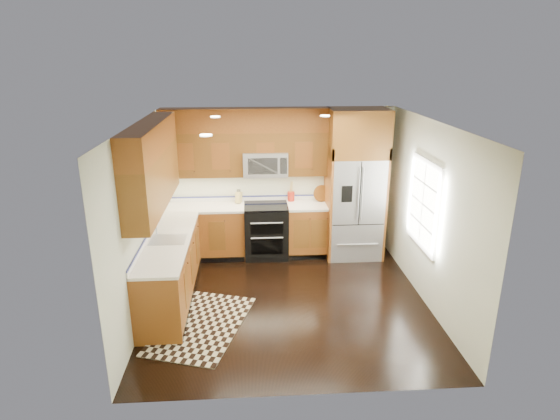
{
  "coord_description": "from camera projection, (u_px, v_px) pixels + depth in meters",
  "views": [
    {
      "loc": [
        -0.51,
        -6.07,
        3.46
      ],
      "look_at": [
        -0.07,
        0.6,
        1.22
      ],
      "focal_mm": 30.0,
      "sensor_mm": 36.0,
      "label": 1
    }
  ],
  "objects": [
    {
      "name": "knife_block",
      "position": [
        239.0,
        197.0,
        8.27
      ],
      "size": [
        0.12,
        0.15,
        0.25
      ],
      "color": "tan",
      "rests_on": "countertop"
    },
    {
      "name": "countertop",
      "position": [
        215.0,
        221.0,
        7.47
      ],
      "size": [
        2.86,
        3.01,
        0.04
      ],
      "color": "white",
      "rests_on": "base_cabinets"
    },
    {
      "name": "cutting_board",
      "position": [
        321.0,
        201.0,
        8.37
      ],
      "size": [
        0.37,
        0.37,
        0.02
      ],
      "primitive_type": "cylinder",
      "rotation": [
        0.0,
        0.0,
        0.25
      ],
      "color": "brown",
      "rests_on": "countertop"
    },
    {
      "name": "refrigerator",
      "position": [
        355.0,
        185.0,
        8.08
      ],
      "size": [
        0.98,
        0.75,
        2.6
      ],
      "color": "#B2B2B7",
      "rests_on": "ground"
    },
    {
      "name": "wall_left",
      "position": [
        141.0,
        221.0,
        6.34
      ],
      "size": [
        0.02,
        4.0,
        2.6
      ],
      "primitive_type": "cube",
      "color": "silver",
      "rests_on": "ground"
    },
    {
      "name": "rug",
      "position": [
        202.0,
        325.0,
        6.26
      ],
      "size": [
        1.45,
        1.89,
        0.01
      ],
      "primitive_type": "cube",
      "rotation": [
        0.0,
        0.0,
        -0.3
      ],
      "color": "black",
      "rests_on": "ground"
    },
    {
      "name": "ground",
      "position": [
        288.0,
        301.0,
        6.88
      ],
      "size": [
        4.0,
        4.0,
        0.0
      ],
      "primitive_type": "plane",
      "color": "black",
      "rests_on": "ground"
    },
    {
      "name": "microwave",
      "position": [
        265.0,
        164.0,
        8.03
      ],
      "size": [
        0.76,
        0.4,
        0.42
      ],
      "color": "#B2B2B7",
      "rests_on": "ground"
    },
    {
      "name": "upper_cabinets",
      "position": [
        208.0,
        152.0,
        7.19
      ],
      "size": [
        2.85,
        3.0,
        1.15
      ],
      "color": "brown",
      "rests_on": "ground"
    },
    {
      "name": "utensil_crock",
      "position": [
        291.0,
        194.0,
        8.37
      ],
      "size": [
        0.14,
        0.14,
        0.35
      ],
      "color": "#AD2415",
      "rests_on": "countertop"
    },
    {
      "name": "wall_right",
      "position": [
        430.0,
        215.0,
        6.59
      ],
      "size": [
        0.02,
        4.0,
        2.6
      ],
      "primitive_type": "cube",
      "color": "silver",
      "rests_on": "ground"
    },
    {
      "name": "base_cabinets",
      "position": [
        207.0,
        251.0,
        7.51
      ],
      "size": [
        2.85,
        3.0,
        0.9
      ],
      "color": "brown",
      "rests_on": "ground"
    },
    {
      "name": "range",
      "position": [
        266.0,
        231.0,
        8.29
      ],
      "size": [
        0.76,
        0.67,
        0.95
      ],
      "color": "black",
      "rests_on": "ground"
    },
    {
      "name": "wall_back",
      "position": [
        279.0,
        181.0,
        8.35
      ],
      "size": [
        4.0,
        0.02,
        2.6
      ],
      "primitive_type": "cube",
      "color": "silver",
      "rests_on": "ground"
    },
    {
      "name": "sink_faucet",
      "position": [
        166.0,
        236.0,
        6.67
      ],
      "size": [
        0.54,
        0.44,
        0.37
      ],
      "color": "#B2B2B7",
      "rests_on": "countertop"
    },
    {
      "name": "window",
      "position": [
        424.0,
        204.0,
        6.74
      ],
      "size": [
        0.04,
        1.1,
        1.3
      ],
      "color": "white",
      "rests_on": "ground"
    }
  ]
}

